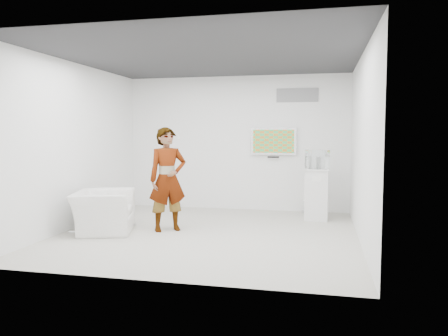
{
  "coord_description": "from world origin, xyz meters",
  "views": [
    {
      "loc": [
        1.87,
        -7.18,
        1.73
      ],
      "look_at": [
        0.14,
        0.6,
        1.09
      ],
      "focal_mm": 35.0,
      "sensor_mm": 36.0,
      "label": 1
    }
  ],
  "objects_px": {
    "person": "(168,179)",
    "pedestal": "(317,194)",
    "tv": "(274,141)",
    "armchair": "(103,212)",
    "floor_uplight": "(306,206)"
  },
  "relations": [
    {
      "from": "tv",
      "to": "pedestal",
      "type": "relative_size",
      "value": 0.97
    },
    {
      "from": "person",
      "to": "armchair",
      "type": "relative_size",
      "value": 1.66
    },
    {
      "from": "pedestal",
      "to": "floor_uplight",
      "type": "xyz_separation_m",
      "value": [
        -0.23,
        0.69,
        -0.37
      ]
    },
    {
      "from": "person",
      "to": "armchair",
      "type": "xyz_separation_m",
      "value": [
        -1.07,
        -0.34,
        -0.56
      ]
    },
    {
      "from": "armchair",
      "to": "pedestal",
      "type": "bearing_deg",
      "value": -78.92
    },
    {
      "from": "floor_uplight",
      "to": "tv",
      "type": "bearing_deg",
      "value": 170.21
    },
    {
      "from": "tv",
      "to": "floor_uplight",
      "type": "bearing_deg",
      "value": -9.79
    },
    {
      "from": "tv",
      "to": "armchair",
      "type": "height_order",
      "value": "tv"
    },
    {
      "from": "pedestal",
      "to": "floor_uplight",
      "type": "bearing_deg",
      "value": 108.29
    },
    {
      "from": "tv",
      "to": "pedestal",
      "type": "xyz_separation_m",
      "value": [
        0.95,
        -0.81,
        -1.04
      ]
    },
    {
      "from": "armchair",
      "to": "person",
      "type": "bearing_deg",
      "value": -88.88
    },
    {
      "from": "person",
      "to": "floor_uplight",
      "type": "distance_m",
      "value": 3.34
    },
    {
      "from": "person",
      "to": "pedestal",
      "type": "relative_size",
      "value": 1.79
    },
    {
      "from": "tv",
      "to": "person",
      "type": "height_order",
      "value": "tv"
    },
    {
      "from": "armchair",
      "to": "pedestal",
      "type": "distance_m",
      "value": 4.11
    }
  ]
}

